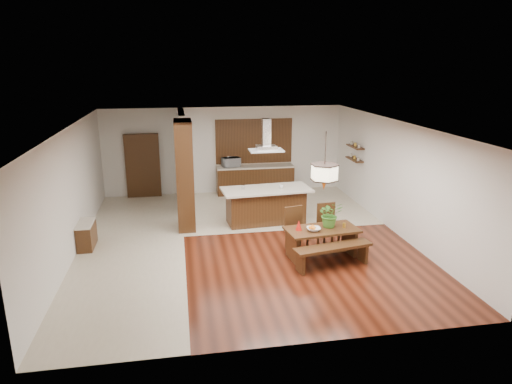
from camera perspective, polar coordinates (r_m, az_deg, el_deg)
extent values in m
plane|color=#38140A|center=(11.56, -1.47, -6.04)|extent=(9.00, 9.00, 0.00)
cube|color=white|center=(10.81, -1.58, 8.36)|extent=(8.00, 9.00, 0.04)
cube|color=silver|center=(15.45, -3.97, 5.20)|extent=(8.00, 0.04, 2.90)
cube|color=silver|center=(6.93, 3.98, -8.67)|extent=(8.00, 0.04, 2.90)
cube|color=silver|center=(11.26, -22.10, -0.05)|extent=(0.04, 9.00, 2.90)
cube|color=silver|center=(12.31, 17.24, 1.71)|extent=(0.04, 9.00, 2.90)
cube|color=beige|center=(11.52, -15.23, -6.68)|extent=(2.50, 9.00, 0.01)
cube|color=beige|center=(14.08, 2.07, -1.93)|extent=(5.50, 4.00, 0.01)
cube|color=#3D210F|center=(10.81, -1.58, 8.28)|extent=(8.00, 9.00, 0.02)
cube|color=black|center=(12.15, -8.91, 2.06)|extent=(0.45, 1.00, 2.90)
cube|color=silver|center=(14.20, -9.10, 4.07)|extent=(0.18, 2.40, 2.90)
cube|color=black|center=(11.75, -20.42, -5.07)|extent=(0.37, 0.88, 0.63)
cube|color=black|center=(15.40, -13.96, 3.20)|extent=(1.10, 0.20, 2.10)
cube|color=black|center=(15.52, -0.11, 1.49)|extent=(2.60, 0.60, 0.90)
cube|color=beige|center=(15.40, -0.11, 3.20)|extent=(2.60, 0.62, 0.05)
cube|color=#A15930|center=(15.49, -0.27, 6.39)|extent=(2.60, 0.08, 1.50)
cube|color=black|center=(14.57, 12.20, 4.01)|extent=(0.26, 0.90, 0.04)
cube|color=black|center=(14.49, 12.30, 5.56)|extent=(0.26, 0.90, 0.04)
cube|color=black|center=(10.51, 8.26, -4.68)|extent=(1.72, 1.00, 0.05)
cube|color=black|center=(10.38, 4.59, -6.86)|extent=(0.15, 0.66, 0.63)
cube|color=black|center=(10.93, 11.59, -5.93)|extent=(0.15, 0.66, 0.63)
imported|color=#3E7928|center=(10.54, 9.26, -2.76)|extent=(0.55, 0.48, 0.60)
imported|color=beige|center=(10.33, 7.22, -4.63)|extent=(0.33, 0.33, 0.08)
cone|color=#B6150D|center=(10.31, 5.37, -4.17)|extent=(0.18, 0.18, 0.23)
cylinder|color=gold|center=(10.63, 10.96, -4.10)|extent=(0.09, 0.09, 0.11)
cube|color=black|center=(12.63, 1.24, -1.81)|extent=(2.16, 0.95, 0.95)
cube|color=beige|center=(12.44, 1.30, 0.31)|extent=(2.50, 1.24, 0.05)
imported|color=silver|center=(12.48, 3.14, 0.69)|extent=(0.13, 0.13, 0.09)
imported|color=#B9BCC0|center=(15.25, -3.14, 3.74)|extent=(0.65, 0.54, 0.31)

